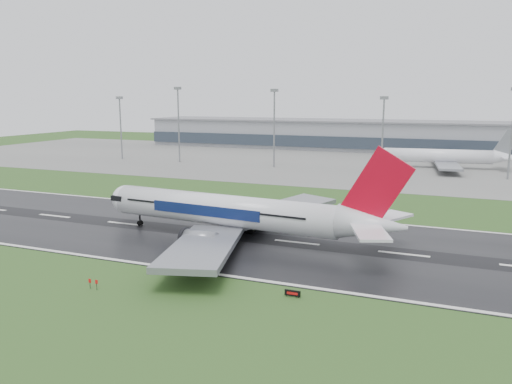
% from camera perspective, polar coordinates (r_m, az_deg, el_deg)
% --- Properties ---
extents(ground, '(520.00, 520.00, 0.00)m').
position_cam_1_polar(ground, '(105.07, -5.84, -4.63)').
color(ground, '#26491A').
rests_on(ground, ground).
extents(runway, '(400.00, 45.00, 0.10)m').
position_cam_1_polar(runway, '(105.06, -5.84, -4.60)').
color(runway, black).
rests_on(runway, ground).
extents(apron, '(400.00, 130.00, 0.08)m').
position_cam_1_polar(apron, '(221.60, 9.22, 3.37)').
color(apron, slate).
rests_on(apron, ground).
extents(terminal, '(240.00, 36.00, 15.00)m').
position_cam_1_polar(terminal, '(279.51, 11.97, 6.30)').
color(terminal, gray).
rests_on(terminal, ground).
extents(main_airliner, '(67.96, 65.19, 18.71)m').
position_cam_1_polar(main_airliner, '(97.19, -1.70, -0.11)').
color(main_airliner, white).
rests_on(main_airliner, runway).
extents(parked_airliner, '(57.89, 54.65, 15.51)m').
position_cam_1_polar(parked_airliner, '(212.70, 20.68, 4.64)').
color(parked_airliner, white).
rests_on(parked_airliner, apron).
extents(runway_sign, '(2.29, 0.85, 1.04)m').
position_cam_1_polar(runway_sign, '(71.99, 4.18, -11.47)').
color(runway_sign, black).
rests_on(runway_sign, ground).
extents(floodmast_0, '(0.64, 0.64, 27.14)m').
position_cam_1_polar(floodmast_0, '(237.11, -15.14, 6.89)').
color(floodmast_0, gray).
rests_on(floodmast_0, ground).
extents(floodmast_1, '(0.64, 0.64, 31.10)m').
position_cam_1_polar(floodmast_1, '(220.32, -8.79, 7.39)').
color(floodmast_1, gray).
rests_on(floodmast_1, ground).
extents(floodmast_2, '(0.64, 0.64, 30.00)m').
position_cam_1_polar(floodmast_2, '(201.82, 2.08, 7.07)').
color(floodmast_2, gray).
rests_on(floodmast_2, ground).
extents(floodmast_3, '(0.64, 0.64, 27.06)m').
position_cam_1_polar(floodmast_3, '(191.92, 14.21, 6.13)').
color(floodmast_3, gray).
rests_on(floodmast_3, ground).
extents(floodmast_4, '(0.64, 0.64, 30.02)m').
position_cam_1_polar(floodmast_4, '(191.02, 27.08, 5.71)').
color(floodmast_4, gray).
rests_on(floodmast_4, ground).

